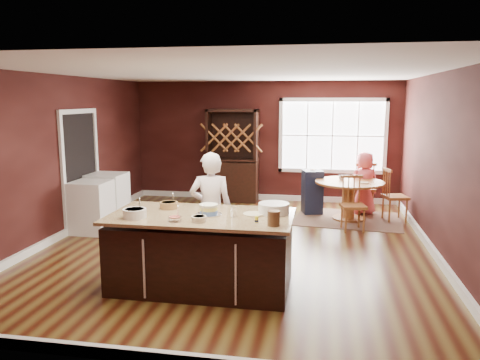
# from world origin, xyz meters

# --- Properties ---
(room_shell) EXTENTS (7.00, 7.00, 7.00)m
(room_shell) POSITION_xyz_m (0.00, 0.00, 1.35)
(room_shell) COLOR brown
(room_shell) RESTS_ON ground
(window) EXTENTS (2.36, 0.10, 1.66)m
(window) POSITION_xyz_m (1.50, 3.47, 1.50)
(window) COLOR white
(window) RESTS_ON room_shell
(doorway) EXTENTS (0.08, 1.26, 2.13)m
(doorway) POSITION_xyz_m (-2.97, 0.60, 1.02)
(doorway) COLOR white
(doorway) RESTS_ON room_shell
(kitchen_island) EXTENTS (2.23, 1.17, 0.92)m
(kitchen_island) POSITION_xyz_m (-0.14, -1.73, 0.44)
(kitchen_island) COLOR black
(kitchen_island) RESTS_ON ground
(dining_table) EXTENTS (1.31, 1.31, 0.75)m
(dining_table) POSITION_xyz_m (1.83, 1.97, 0.53)
(dining_table) COLOR olive
(dining_table) RESTS_ON ground
(baker) EXTENTS (0.64, 0.48, 1.61)m
(baker) POSITION_xyz_m (-0.19, -1.01, 0.80)
(baker) COLOR silver
(baker) RESTS_ON ground
(layer_cake) EXTENTS (0.32, 0.32, 0.13)m
(layer_cake) POSITION_xyz_m (-0.04, -1.71, 0.98)
(layer_cake) COLOR silver
(layer_cake) RESTS_ON kitchen_island
(bowl_blue) EXTENTS (0.28, 0.28, 0.11)m
(bowl_blue) POSITION_xyz_m (-0.87, -2.01, 0.97)
(bowl_blue) COLOR white
(bowl_blue) RESTS_ON kitchen_island
(bowl_yellow) EXTENTS (0.23, 0.23, 0.08)m
(bowl_yellow) POSITION_xyz_m (-0.63, -1.48, 0.96)
(bowl_yellow) COLOR #927E4E
(bowl_yellow) RESTS_ON kitchen_island
(bowl_pink) EXTENTS (0.16, 0.16, 0.06)m
(bowl_pink) POSITION_xyz_m (-0.35, -2.09, 0.95)
(bowl_pink) COLOR silver
(bowl_pink) RESTS_ON kitchen_island
(bowl_olive) EXTENTS (0.17, 0.17, 0.06)m
(bowl_olive) POSITION_xyz_m (-0.08, -2.05, 0.95)
(bowl_olive) COLOR beige
(bowl_olive) RESTS_ON kitchen_island
(drinking_glass) EXTENTS (0.07, 0.07, 0.13)m
(drinking_glass) POSITION_xyz_m (0.28, -1.77, 0.99)
(drinking_glass) COLOR white
(drinking_glass) RESTS_ON kitchen_island
(dinner_plate) EXTENTS (0.26, 0.26, 0.02)m
(dinner_plate) POSITION_xyz_m (0.50, -1.62, 0.93)
(dinner_plate) COLOR beige
(dinner_plate) RESTS_ON kitchen_island
(white_tub) EXTENTS (0.38, 0.38, 0.13)m
(white_tub) POSITION_xyz_m (0.73, -1.52, 0.98)
(white_tub) COLOR silver
(white_tub) RESTS_ON kitchen_island
(stoneware_crock) EXTENTS (0.14, 0.14, 0.17)m
(stoneware_crock) POSITION_xyz_m (0.78, -2.07, 1.00)
(stoneware_crock) COLOR brown
(stoneware_crock) RESTS_ON kitchen_island
(toy_figurine) EXTENTS (0.05, 0.05, 0.08)m
(toy_figurine) POSITION_xyz_m (0.58, -1.96, 0.96)
(toy_figurine) COLOR yellow
(toy_figurine) RESTS_ON kitchen_island
(rug) EXTENTS (2.14, 1.73, 0.01)m
(rug) POSITION_xyz_m (1.83, 1.97, 0.01)
(rug) COLOR brown
(rug) RESTS_ON ground
(chair_east) EXTENTS (0.51, 0.52, 1.03)m
(chair_east) POSITION_xyz_m (2.69, 2.02, 0.51)
(chair_east) COLOR #9D6333
(chair_east) RESTS_ON ground
(chair_south) EXTENTS (0.48, 0.47, 0.99)m
(chair_south) POSITION_xyz_m (1.85, 1.17, 0.49)
(chair_south) COLOR brown
(chair_south) RESTS_ON ground
(chair_north) EXTENTS (0.50, 0.48, 1.05)m
(chair_north) POSITION_xyz_m (2.14, 2.67, 0.53)
(chair_north) COLOR brown
(chair_north) RESTS_ON ground
(seated_woman) EXTENTS (0.73, 0.60, 1.27)m
(seated_woman) POSITION_xyz_m (2.14, 2.44, 0.63)
(seated_woman) COLOR #DE5560
(seated_woman) RESTS_ON ground
(high_chair) EXTENTS (0.46, 0.46, 0.93)m
(high_chair) POSITION_xyz_m (1.12, 2.33, 0.46)
(high_chair) COLOR #18213F
(high_chair) RESTS_ON ground
(toddler) EXTENTS (0.18, 0.14, 0.26)m
(toddler) POSITION_xyz_m (1.08, 2.32, 0.81)
(toddler) COLOR #8CA5BF
(toddler) RESTS_ON high_chair
(table_plate) EXTENTS (0.20, 0.20, 0.02)m
(table_plate) POSITION_xyz_m (2.07, 1.82, 0.76)
(table_plate) COLOR beige
(table_plate) RESTS_ON dining_table
(table_cup) EXTENTS (0.15, 0.15, 0.09)m
(table_cup) POSITION_xyz_m (1.68, 2.10, 0.80)
(table_cup) COLOR white
(table_cup) RESTS_ON dining_table
(hutch) EXTENTS (1.14, 0.47, 2.08)m
(hutch) POSITION_xyz_m (-0.70, 3.22, 1.04)
(hutch) COLOR #3F2411
(hutch) RESTS_ON ground
(washer) EXTENTS (0.62, 0.60, 0.90)m
(washer) POSITION_xyz_m (-2.64, 0.28, 0.45)
(washer) COLOR white
(washer) RESTS_ON ground
(dryer) EXTENTS (0.65, 0.62, 0.94)m
(dryer) POSITION_xyz_m (-2.64, 0.92, 0.47)
(dryer) COLOR white
(dryer) RESTS_ON ground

